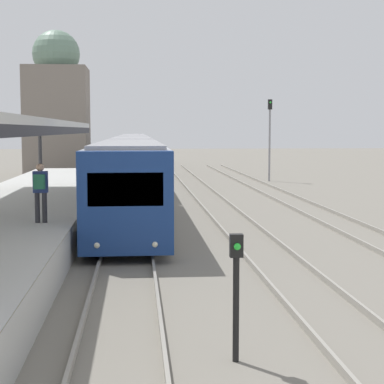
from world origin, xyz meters
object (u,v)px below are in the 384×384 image
at_px(signal_post_near, 236,284).
at_px(signal_mast_far, 270,131).
at_px(person_on_platform, 40,188).
at_px(train_near, 133,156).

relative_size(signal_post_near, signal_mast_far, 0.35).
bearing_deg(person_on_platform, train_near, 85.07).
bearing_deg(person_on_platform, signal_post_near, -63.61).
distance_m(train_near, signal_mast_far, 9.88).
bearing_deg(person_on_platform, signal_mast_far, 65.60).
height_order(train_near, signal_post_near, train_near).
height_order(person_on_platform, signal_mast_far, signal_mast_far).
bearing_deg(signal_mast_far, person_on_platform, -114.40).
xyz_separation_m(person_on_platform, signal_mast_far, (12.04, 26.54, 1.56)).
relative_size(person_on_platform, train_near, 0.03).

